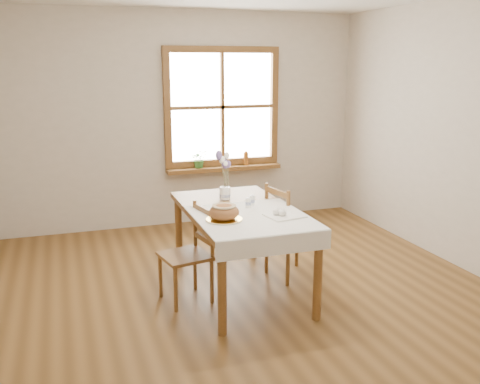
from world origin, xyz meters
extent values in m
plane|color=brown|center=(0.00, 0.00, 0.00)|extent=(5.00, 5.00, 0.00)
cube|color=beige|center=(0.00, 2.50, 1.30)|extent=(4.50, 0.10, 2.60)
cube|color=brown|center=(0.50, 2.46, 2.14)|extent=(1.46, 0.08, 0.08)
cube|color=brown|center=(0.50, 2.46, 0.76)|extent=(1.46, 0.08, 0.08)
cube|color=brown|center=(-0.19, 2.46, 1.45)|extent=(0.08, 0.08, 1.30)
cube|color=brown|center=(1.19, 2.46, 1.45)|extent=(0.08, 0.08, 1.30)
cube|color=brown|center=(0.50, 2.46, 1.45)|extent=(0.04, 0.06, 1.30)
cube|color=brown|center=(0.50, 2.46, 1.45)|extent=(1.30, 0.06, 0.04)
cube|color=white|center=(0.50, 2.49, 1.45)|extent=(1.30, 0.01, 1.30)
cube|color=brown|center=(0.50, 2.40, 0.69)|extent=(1.46, 0.20, 0.05)
cube|color=brown|center=(0.00, 0.30, 0.72)|extent=(0.90, 1.60, 0.05)
cylinder|color=brown|center=(-0.39, -0.44, 0.35)|extent=(0.07, 0.07, 0.70)
cylinder|color=brown|center=(0.39, -0.44, 0.35)|extent=(0.07, 0.07, 0.70)
cylinder|color=brown|center=(-0.39, 1.04, 0.35)|extent=(0.07, 0.07, 0.70)
cylinder|color=brown|center=(0.39, 1.04, 0.35)|extent=(0.07, 0.07, 0.70)
cube|color=white|center=(0.00, 0.00, 0.76)|extent=(0.91, 0.99, 0.01)
cylinder|color=white|center=(-0.24, -0.03, 0.77)|extent=(0.36, 0.36, 0.02)
ellipsoid|color=#935834|center=(-0.24, -0.03, 0.84)|extent=(0.24, 0.24, 0.13)
cube|color=white|center=(0.26, -0.07, 0.77)|extent=(0.33, 0.29, 0.01)
cylinder|color=white|center=(0.07, 0.28, 0.81)|extent=(0.06, 0.06, 0.09)
cylinder|color=white|center=(0.13, 0.35, 0.81)|extent=(0.06, 0.06, 0.09)
cylinder|color=white|center=(-0.03, 0.64, 0.81)|extent=(0.12, 0.12, 0.11)
imported|color=#346D2B|center=(0.18, 2.40, 0.80)|extent=(0.20, 0.22, 0.17)
cylinder|color=#99551C|center=(0.79, 2.40, 0.80)|extent=(0.08, 0.08, 0.18)
camera|label=1|loc=(-1.43, -3.93, 1.98)|focal=40.00mm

